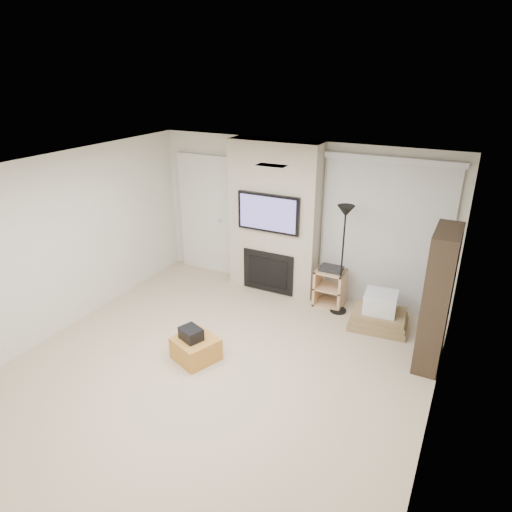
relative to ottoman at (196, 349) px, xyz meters
The scene contains 15 objects.
floor 0.44m from the ottoman, 27.57° to the right, with size 5.00×5.50×0.00m, color #C6AE8F.
ceiling 2.39m from the ottoman, 27.57° to the right, with size 5.00×5.50×0.00m, color white.
wall_back 2.81m from the ottoman, 81.84° to the left, with size 5.00×2.50×0.00m, color silver.
wall_left 2.41m from the ottoman, behind, with size 5.50×2.50×0.00m, color silver.
wall_right 3.08m from the ottoman, ahead, with size 5.50×2.50×0.00m, color silver.
hvac_vent 2.54m from the ottoman, 38.44° to the left, with size 0.35×0.18×0.01m, color silver.
ottoman is the anchor object (origin of this frame).
black_bag 0.24m from the ottoman, 148.41° to the right, with size 0.28×0.22×0.16m, color black.
fireplace_wall 2.59m from the ottoman, 89.59° to the left, with size 1.50×0.47×2.50m.
entry_door 3.04m from the ottoman, 119.60° to the left, with size 1.02×0.11×2.14m.
vertical_blinds 3.27m from the ottoman, 54.83° to the left, with size 1.98×0.10×2.37m.
floor_lamp 2.69m from the ottoman, 57.89° to the left, with size 0.25×0.25×1.71m.
av_stand 2.45m from the ottoman, 63.73° to the left, with size 0.45×0.38×0.66m.
box_stack 2.70m from the ottoman, 44.01° to the left, with size 0.88×0.70×0.55m.
bookshelf 3.11m from the ottoman, 26.22° to the left, with size 0.30×0.80×1.80m.
Camera 1 is at (2.59, -3.91, 3.56)m, focal length 32.00 mm.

